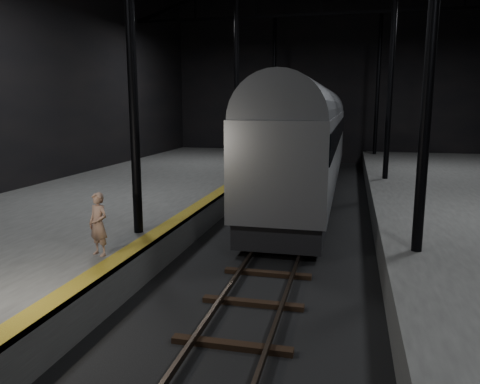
% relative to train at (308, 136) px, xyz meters
% --- Properties ---
extents(ground, '(44.00, 44.00, 0.00)m').
position_rel_train_xyz_m(ground, '(0.00, -7.33, -3.08)').
color(ground, black).
rests_on(ground, ground).
extents(platform_left, '(9.00, 43.80, 1.00)m').
position_rel_train_xyz_m(platform_left, '(-7.50, -7.33, -2.58)').
color(platform_left, '#4B4B49').
rests_on(platform_left, ground).
extents(tactile_strip, '(0.50, 43.80, 0.01)m').
position_rel_train_xyz_m(tactile_strip, '(-3.25, -7.33, -2.08)').
color(tactile_strip, olive).
rests_on(tactile_strip, platform_left).
extents(track, '(2.40, 43.00, 0.24)m').
position_rel_train_xyz_m(track, '(0.00, -7.33, -3.01)').
color(track, '#3F3328').
rests_on(track, ground).
extents(train, '(3.09, 20.68, 5.53)m').
position_rel_train_xyz_m(train, '(0.00, 0.00, 0.00)').
color(train, '#A7AAAF').
rests_on(train, ground).
extents(woman, '(0.66, 0.54, 1.55)m').
position_rel_train_xyz_m(woman, '(-3.80, -13.49, -1.31)').
color(woman, tan).
rests_on(woman, platform_left).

